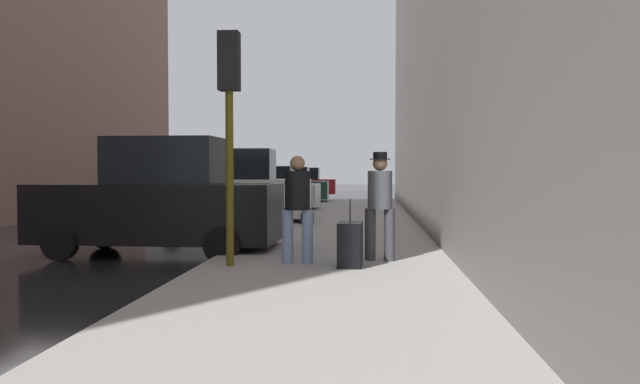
% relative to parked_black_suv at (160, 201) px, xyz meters
% --- Properties ---
extents(ground_plane, '(120.00, 120.00, 0.00)m').
position_rel_parked_black_suv_xyz_m(ground_plane, '(-2.65, 0.86, -1.03)').
color(ground_plane, black).
extents(sidewalk, '(4.00, 40.00, 0.15)m').
position_rel_parked_black_suv_xyz_m(sidewalk, '(3.35, 0.86, -0.96)').
color(sidewalk, gray).
rests_on(sidewalk, ground_plane).
extents(parked_black_suv, '(4.64, 2.15, 2.25)m').
position_rel_parked_black_suv_xyz_m(parked_black_suv, '(0.00, 0.00, 0.00)').
color(parked_black_suv, black).
rests_on(parked_black_suv, ground_plane).
extents(parked_white_van, '(4.65, 2.16, 2.25)m').
position_rel_parked_black_suv_xyz_m(parked_white_van, '(-0.00, 6.40, 0.00)').
color(parked_white_van, silver).
rests_on(parked_white_van, ground_plane).
extents(parked_silver_sedan, '(4.26, 2.17, 1.79)m').
position_rel_parked_black_suv_xyz_m(parked_silver_sedan, '(0.00, 12.18, -0.18)').
color(parked_silver_sedan, '#B7BABF').
rests_on(parked_silver_sedan, ground_plane).
extents(parked_dark_green_sedan, '(4.24, 2.13, 1.79)m').
position_rel_parked_black_suv_xyz_m(parked_dark_green_sedan, '(0.00, 18.00, -0.18)').
color(parked_dark_green_sedan, '#193828').
rests_on(parked_dark_green_sedan, ground_plane).
extents(parked_red_hatchback, '(4.24, 2.13, 1.79)m').
position_rel_parked_black_suv_xyz_m(parked_red_hatchback, '(0.00, 24.61, -0.18)').
color(parked_red_hatchback, '#B2191E').
rests_on(parked_red_hatchback, ground_plane).
extents(fire_hydrant, '(0.42, 0.22, 0.70)m').
position_rel_parked_black_suv_xyz_m(fire_hydrant, '(1.80, 7.01, -0.54)').
color(fire_hydrant, red).
rests_on(fire_hydrant, sidewalk).
extents(traffic_light, '(0.32, 0.32, 3.60)m').
position_rel_parked_black_suv_xyz_m(traffic_light, '(1.85, -2.21, 1.73)').
color(traffic_light, '#514C0F').
rests_on(traffic_light, sidewalk).
extents(pedestrian_with_beanie, '(0.53, 0.48, 1.78)m').
position_rel_parked_black_suv_xyz_m(pedestrian_with_beanie, '(4.18, -1.46, 0.10)').
color(pedestrian_with_beanie, '#333338').
rests_on(pedestrian_with_beanie, sidewalk).
extents(pedestrian_in_jeans, '(0.51, 0.42, 1.71)m').
position_rel_parked_black_suv_xyz_m(pedestrian_in_jeans, '(2.86, -1.83, 0.07)').
color(pedestrian_in_jeans, '#728CB2').
rests_on(pedestrian_in_jeans, sidewalk).
extents(rolling_suitcase, '(0.39, 0.58, 1.04)m').
position_rel_parked_black_suv_xyz_m(rolling_suitcase, '(3.71, -2.15, -0.54)').
color(rolling_suitcase, black).
rests_on(rolling_suitcase, sidewalk).
extents(duffel_bag, '(0.32, 0.44, 0.28)m').
position_rel_parked_black_suv_xyz_m(duffel_bag, '(2.29, 5.60, -0.74)').
color(duffel_bag, black).
rests_on(duffel_bag, sidewalk).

